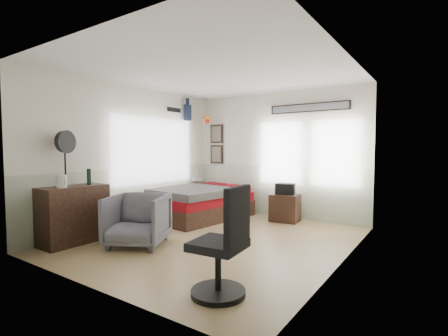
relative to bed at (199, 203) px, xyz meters
The scene contains 12 objects.
ground_plane 1.74m from the bed, 42.60° to the right, with size 4.00×4.50×0.01m, color tan.
room_shell 2.00m from the bed, 39.40° to the right, with size 4.02×4.52×2.71m.
wall_decor 1.95m from the bed, 78.87° to the left, with size 3.55×1.32×1.44m.
bed is the anchor object (origin of this frame).
dresser 2.61m from the bed, 100.60° to the right, with size 0.48×1.00×0.90m, color black.
armchair 2.14m from the bed, 77.49° to the right, with size 0.84×0.87×0.79m, color #595964.
nightstand 1.81m from the bed, 23.62° to the left, with size 0.56×0.44×0.56m, color black.
task_chair 3.76m from the bed, 47.75° to the right, with size 0.56×0.56×1.12m.
kettle 2.89m from the bed, 98.04° to the right, with size 0.17×0.15×0.19m.
bottle 2.46m from the bed, 100.14° to the right, with size 0.07×0.07×0.26m, color black.
stand_fan 2.97m from the bed, 101.50° to the right, with size 0.18×0.35×0.87m.
black_bag 1.85m from the bed, 23.62° to the left, with size 0.38×0.24×0.22m, color black.
Camera 1 is at (3.05, -4.25, 1.48)m, focal length 26.00 mm.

